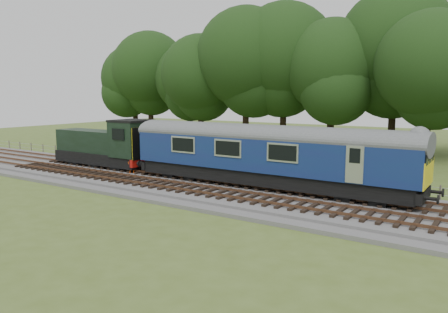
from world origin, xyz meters
The scene contains 9 objects.
ground centered at (0.00, 0.00, 0.00)m, with size 120.00×120.00×0.00m, color #495D22.
ballast centered at (0.00, 0.00, 0.17)m, with size 70.00×7.00×0.35m, color #4C4C4F.
track_north centered at (0.00, 1.40, 0.42)m, with size 67.20×2.40×0.21m.
track_south centered at (0.00, -1.60, 0.42)m, with size 67.20×2.40×0.21m.
fence centered at (0.00, 4.50, 0.00)m, with size 64.00×0.12×1.00m, color #6B6054, non-canonical shape.
tree_line centered at (0.00, 22.00, 0.00)m, with size 70.00×8.00×18.00m, color black, non-canonical shape.
dmu_railcar centered at (2.77, 1.40, 2.61)m, with size 18.05×2.86×3.88m.
shunter_loco centered at (-11.15, 1.40, 1.97)m, with size 8.92×2.60×3.38m.
worker centered at (-7.46, 0.38, 1.12)m, with size 0.56×0.37×1.55m, color #F94F0D.
Camera 1 is at (14.99, -21.66, 5.98)m, focal length 35.00 mm.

